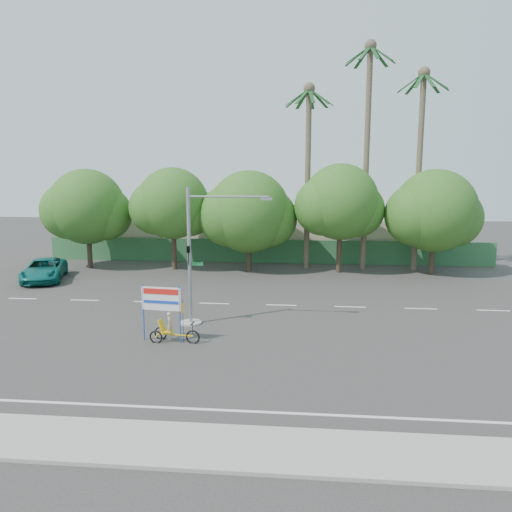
{
  "coord_description": "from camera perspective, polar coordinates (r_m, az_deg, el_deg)",
  "views": [
    {
      "loc": [
        3.2,
        -20.39,
        7.83
      ],
      "look_at": [
        0.83,
        4.62,
        3.5
      ],
      "focal_mm": 35.0,
      "sensor_mm": 36.0,
      "label": 1
    }
  ],
  "objects": [
    {
      "name": "palm_tall",
      "position": [
        40.26,
        12.6,
        13.31
      ],
      "size": [
        3.73,
        3.79,
        17.45
      ],
      "color": "#70604C",
      "rests_on": "ground"
    },
    {
      "name": "tree_right",
      "position": [
        38.58,
        9.55,
        5.79
      ],
      "size": [
        6.9,
        5.8,
        8.36
      ],
      "color": "#473828",
      "rests_on": "ground"
    },
    {
      "name": "building_right",
      "position": [
        47.03,
        11.24,
        2.23
      ],
      "size": [
        14.0,
        8.0,
        3.6
      ],
      "primitive_type": "cube",
      "color": "beige",
      "rests_on": "ground"
    },
    {
      "name": "building_left",
      "position": [
        48.58,
        -10.4,
        2.73
      ],
      "size": [
        12.0,
        8.0,
        4.0
      ],
      "primitive_type": "cube",
      "color": "beige",
      "rests_on": "ground"
    },
    {
      "name": "palm_short",
      "position": [
        39.9,
        5.97,
        11.21
      ],
      "size": [
        3.73,
        3.79,
        14.45
      ],
      "color": "#70604C",
      "rests_on": "ground"
    },
    {
      "name": "ground",
      "position": [
        22.08,
        -3.33,
        -11.01
      ],
      "size": [
        120.0,
        120.0,
        0.0
      ],
      "primitive_type": "plane",
      "color": "#33302D",
      "rests_on": "ground"
    },
    {
      "name": "fence",
      "position": [
        42.56,
        1.04,
        0.55
      ],
      "size": [
        38.0,
        0.08,
        2.0
      ],
      "primitive_type": "cube",
      "color": "#336B3D",
      "rests_on": "ground"
    },
    {
      "name": "sidewalk_near",
      "position": [
        15.39,
        -7.86,
        -20.65
      ],
      "size": [
        50.0,
        2.4,
        0.12
      ],
      "primitive_type": "cube",
      "color": "gray",
      "rests_on": "ground"
    },
    {
      "name": "tree_far_left",
      "position": [
        42.2,
        -18.8,
        5.1
      ],
      "size": [
        7.14,
        6.0,
        7.96
      ],
      "color": "#473828",
      "rests_on": "ground"
    },
    {
      "name": "trike_billboard",
      "position": [
        23.44,
        -10.12,
        -7.09
      ],
      "size": [
        2.75,
        0.75,
        2.71
      ],
      "rotation": [
        0.0,
        0.0,
        -0.11
      ],
      "color": "black",
      "rests_on": "ground"
    },
    {
      "name": "tree_far_right",
      "position": [
        39.74,
        19.67,
        4.62
      ],
      "size": [
        7.38,
        6.2,
        7.94
      ],
      "color": "#473828",
      "rests_on": "ground"
    },
    {
      "name": "pickup_truck",
      "position": [
        38.91,
        -23.06,
        -1.45
      ],
      "size": [
        4.2,
        6.13,
        1.56
      ],
      "primitive_type": "imported",
      "rotation": [
        0.0,
        0.0,
        0.32
      ],
      "color": "#0E6761",
      "rests_on": "ground"
    },
    {
      "name": "tree_center",
      "position": [
        38.77,
        -0.9,
        4.8
      ],
      "size": [
        7.62,
        6.4,
        7.85
      ],
      "color": "#473828",
      "rests_on": "ground"
    },
    {
      "name": "traffic_signal",
      "position": [
        25.44,
        -6.93,
        -1.42
      ],
      "size": [
        4.72,
        1.1,
        7.0
      ],
      "color": "gray",
      "rests_on": "ground"
    },
    {
      "name": "palm_mid",
      "position": [
        40.88,
        18.23,
        11.5
      ],
      "size": [
        3.73,
        3.79,
        15.45
      ],
      "color": "#70604C",
      "rests_on": "ground"
    },
    {
      "name": "tree_left",
      "position": [
        39.83,
        -9.54,
        5.66
      ],
      "size": [
        6.66,
        5.6,
        8.07
      ],
      "color": "#473828",
      "rests_on": "ground"
    }
  ]
}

